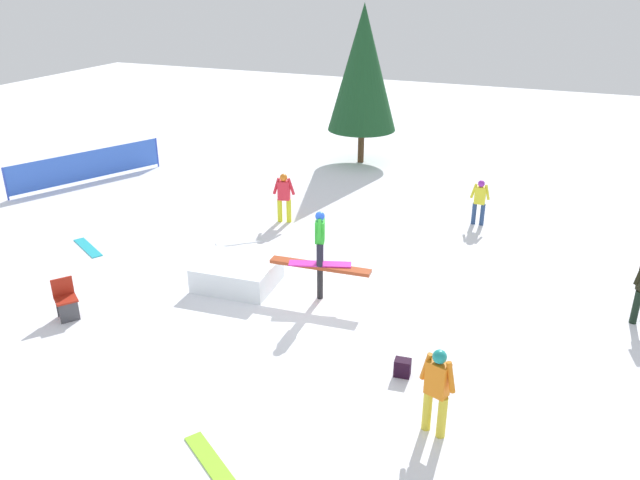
{
  "coord_description": "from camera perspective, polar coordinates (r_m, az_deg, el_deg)",
  "views": [
    {
      "loc": [
        4.78,
        -11.63,
        6.94
      ],
      "look_at": [
        0.0,
        0.0,
        1.45
      ],
      "focal_mm": 35.0,
      "sensor_mm": 36.0,
      "label": 1
    }
  ],
  "objects": [
    {
      "name": "backpack_on_snow",
      "position": [
        11.85,
        7.55,
        -11.5
      ],
      "size": [
        0.32,
        0.25,
        0.34
      ],
      "primitive_type": "cube",
      "rotation": [
        0.0,
        0.0,
        3.24
      ],
      "color": "black",
      "rests_on": "ground"
    },
    {
      "name": "folding_chair",
      "position": [
        14.48,
        -22.23,
        -5.11
      ],
      "size": [
        0.61,
        0.61,
        0.88
      ],
      "rotation": [
        0.0,
        0.0,
        0.94
      ],
      "color": "#3F3F44",
      "rests_on": "ground"
    },
    {
      "name": "ground_plane",
      "position": [
        14.36,
        0.0,
        -5.31
      ],
      "size": [
        60.0,
        60.0,
        0.0
      ],
      "primitive_type": "plane",
      "color": "white"
    },
    {
      "name": "loose_snowboard_cyan",
      "position": [
        17.98,
        -20.46,
        -0.65
      ],
      "size": [
        1.43,
        0.98,
        0.02
      ],
      "primitive_type": "cube",
      "rotation": [
        0.0,
        0.0,
        2.63
      ],
      "color": "#22B1C4",
      "rests_on": "ground"
    },
    {
      "name": "bystander_yellow",
      "position": [
        18.73,
        14.39,
        3.57
      ],
      "size": [
        0.57,
        0.2,
        1.36
      ],
      "rotation": [
        0.0,
        0.0,
        0.04
      ],
      "color": "navy",
      "rests_on": "ground"
    },
    {
      "name": "bystander_red",
      "position": [
        18.35,
        -3.31,
        4.11
      ],
      "size": [
        0.67,
        0.3,
        1.49
      ],
      "rotation": [
        0.0,
        0.0,
        0.26
      ],
      "color": "#CED324",
      "rests_on": "ground"
    },
    {
      "name": "main_rider_on_rail",
      "position": [
        13.71,
        0.0,
        0.06
      ],
      "size": [
        1.42,
        0.7,
        1.27
      ],
      "rotation": [
        0.0,
        0.0,
        0.31
      ],
      "color": "#D126A2",
      "rests_on": "rail_feature"
    },
    {
      "name": "rail_feature",
      "position": [
        14.03,
        0.0,
        -2.75
      ],
      "size": [
        2.35,
        0.45,
        0.85
      ],
      "rotation": [
        0.0,
        0.0,
        0.07
      ],
      "color": "black",
      "rests_on": "ground"
    },
    {
      "name": "snow_kicker_ramp",
      "position": [
        14.92,
        -7.55,
        -3.08
      ],
      "size": [
        1.9,
        1.62,
        0.59
      ],
      "primitive_type": "cube",
      "rotation": [
        0.0,
        0.0,
        0.07
      ],
      "color": "white",
      "rests_on": "ground"
    },
    {
      "name": "bystander_orange",
      "position": [
        10.24,
        10.63,
        -13.11
      ],
      "size": [
        0.64,
        0.32,
        1.57
      ],
      "rotation": [
        0.0,
        0.0,
        5.95
      ],
      "color": "gold",
      "rests_on": "ground"
    },
    {
      "name": "pine_tree_near",
      "position": [
        23.82,
        3.96,
        15.39
      ],
      "size": [
        2.58,
        2.58,
        5.86
      ],
      "color": "#4C331E",
      "rests_on": "ground"
    },
    {
      "name": "loose_snowboard_lime",
      "position": [
        10.26,
        -9.95,
        -19.29
      ],
      "size": [
        1.32,
        1.0,
        0.02
      ],
      "primitive_type": "cube",
      "rotation": [
        0.0,
        0.0,
        2.56
      ],
      "color": "#95E330",
      "rests_on": "ground"
    },
    {
      "name": "loose_snowboard_white",
      "position": [
        17.32,
        -7.38,
        -0.2
      ],
      "size": [
        1.16,
        1.05,
        0.02
      ],
      "primitive_type": "cube",
      "rotation": [
        0.0,
        0.0,
        3.85
      ],
      "color": "white",
      "rests_on": "ground"
    },
    {
      "name": "safety_fence",
      "position": [
        23.44,
        -20.53,
        6.39
      ],
      "size": [
        2.33,
        5.07,
        1.1
      ],
      "rotation": [
        0.0,
        0.0,
        4.29
      ],
      "color": "blue",
      "rests_on": "ground"
    }
  ]
}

